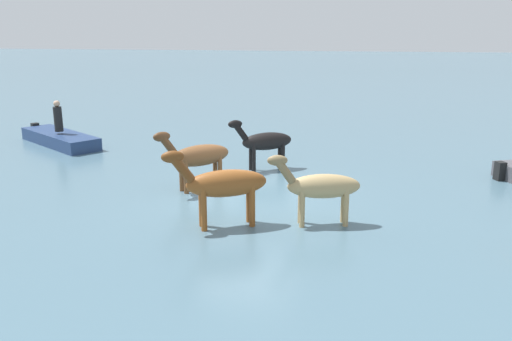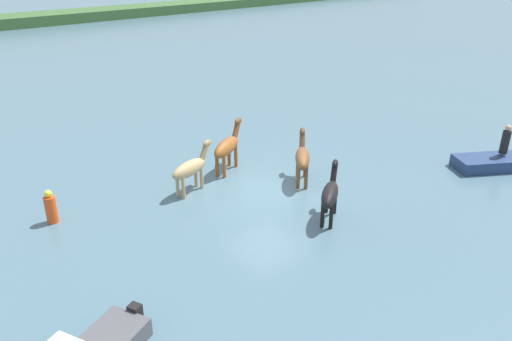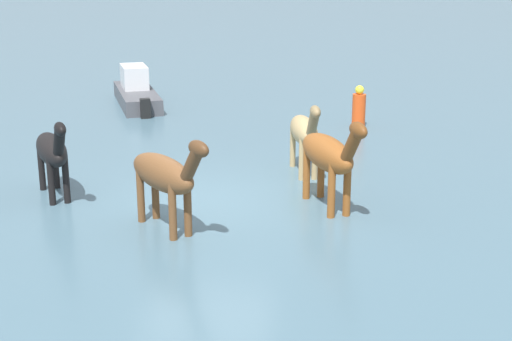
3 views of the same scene
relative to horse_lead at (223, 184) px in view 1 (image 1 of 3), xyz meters
The scene contains 7 objects.
ground_plane 2.50m from the horse_lead, 91.78° to the right, with size 202.85×202.85×0.00m, color #476675.
horse_lead is the anchor object (origin of this frame).
horse_mid_herd 5.19m from the horse_lead, 89.83° to the right, with size 1.99×1.45×1.67m.
horse_gray_outer 3.02m from the horse_lead, 61.62° to the right, with size 1.87×1.84×1.77m.
horse_dark_mare 2.22m from the horse_lead, 165.30° to the right, with size 2.15×0.91×1.67m.
boat_tender_starboard 11.36m from the horse_lead, 40.42° to the right, with size 4.32×3.44×0.73m.
person_boatman_standing 11.04m from the horse_lead, 40.05° to the right, with size 0.32×0.32×1.19m.
Camera 1 is at (-2.94, 13.27, 4.37)m, focal length 36.98 mm.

